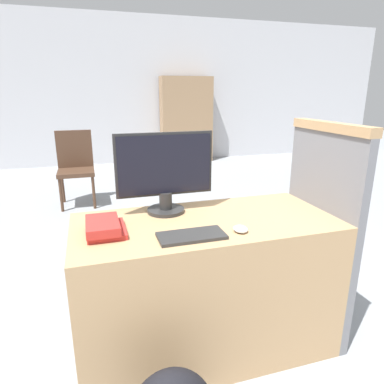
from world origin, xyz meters
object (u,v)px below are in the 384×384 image
object	(u,v)px
book_stack	(104,227)
far_chair	(76,164)
monitor	(165,172)
mouse	(240,229)
keyboard	(191,236)

from	to	relation	value
book_stack	far_chair	xyz separation A→B (m)	(-0.21, 2.95, -0.28)
monitor	book_stack	xyz separation A→B (m)	(-0.34, -0.21, -0.20)
far_chair	book_stack	bearing A→B (deg)	-114.79
mouse	far_chair	size ratio (longest dim) A/B	0.09
monitor	far_chair	size ratio (longest dim) A/B	0.57
mouse	book_stack	world-z (taller)	book_stack
keyboard	far_chair	world-z (taller)	far_chair
monitor	mouse	size ratio (longest dim) A/B	6.39
far_chair	keyboard	bearing A→B (deg)	-108.11
keyboard	monitor	bearing A→B (deg)	95.63
monitor	mouse	bearing A→B (deg)	-53.40
book_stack	far_chair	distance (m)	2.97
keyboard	far_chair	distance (m)	3.17
book_stack	far_chair	bearing A→B (deg)	94.10
book_stack	far_chair	size ratio (longest dim) A/B	0.27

